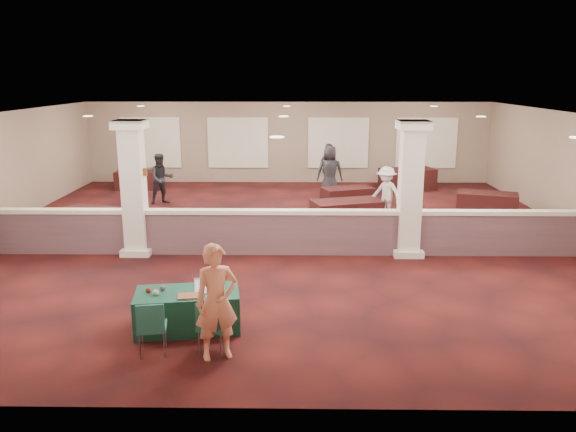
{
  "coord_description": "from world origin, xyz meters",
  "views": [
    {
      "loc": [
        0.32,
        -14.43,
        4.17
      ],
      "look_at": [
        0.14,
        -2.0,
        1.07
      ],
      "focal_mm": 35.0,
      "sensor_mm": 36.0,
      "label": 1
    }
  ],
  "objects_px": {
    "conf_chair_side": "(151,324)",
    "near_table": "(188,310)",
    "conf_chair_main": "(211,323)",
    "far_table_back_left": "(139,180)",
    "woman": "(217,302)",
    "attendee_b": "(386,193)",
    "attendee_a": "(162,179)",
    "far_table_back_center": "(347,197)",
    "far_table_front_right": "(487,204)",
    "attendee_c": "(328,168)",
    "attendee_d": "(330,172)",
    "far_table_front_left": "(93,221)",
    "far_table_front_center": "(346,214)",
    "far_table_back_right": "(407,179)"
  },
  "relations": [
    {
      "from": "conf_chair_side",
      "to": "attendee_a",
      "type": "relative_size",
      "value": 0.52
    },
    {
      "from": "near_table",
      "to": "attendee_d",
      "type": "distance_m",
      "value": 10.96
    },
    {
      "from": "woman",
      "to": "attendee_a",
      "type": "height_order",
      "value": "woman"
    },
    {
      "from": "attendee_a",
      "to": "attendee_c",
      "type": "xyz_separation_m",
      "value": [
        5.68,
        2.0,
        0.06
      ]
    },
    {
      "from": "far_table_back_left",
      "to": "attendee_b",
      "type": "relative_size",
      "value": 1.05
    },
    {
      "from": "conf_chair_side",
      "to": "attendee_d",
      "type": "distance_m",
      "value": 11.95
    },
    {
      "from": "far_table_front_right",
      "to": "attendee_a",
      "type": "height_order",
      "value": "attendee_a"
    },
    {
      "from": "far_table_back_center",
      "to": "far_table_back_left",
      "type": "bearing_deg",
      "value": 158.81
    },
    {
      "from": "conf_chair_side",
      "to": "attendee_a",
      "type": "distance_m",
      "value": 10.84
    },
    {
      "from": "far_table_front_center",
      "to": "attendee_b",
      "type": "xyz_separation_m",
      "value": [
        1.24,
        0.91,
        0.41
      ]
    },
    {
      "from": "far_table_back_left",
      "to": "attendee_b",
      "type": "bearing_deg",
      "value": -27.88
    },
    {
      "from": "far_table_front_left",
      "to": "far_table_back_center",
      "type": "height_order",
      "value": "far_table_front_left"
    },
    {
      "from": "conf_chair_main",
      "to": "far_table_back_right",
      "type": "relative_size",
      "value": 0.43
    },
    {
      "from": "far_table_front_left",
      "to": "far_table_back_left",
      "type": "bearing_deg",
      "value": 94.0
    },
    {
      "from": "far_table_front_left",
      "to": "far_table_back_center",
      "type": "relative_size",
      "value": 1.07
    },
    {
      "from": "conf_chair_main",
      "to": "attendee_c",
      "type": "bearing_deg",
      "value": 91.41
    },
    {
      "from": "far_table_front_left",
      "to": "attendee_d",
      "type": "height_order",
      "value": "attendee_d"
    },
    {
      "from": "attendee_b",
      "to": "attendee_c",
      "type": "relative_size",
      "value": 0.89
    },
    {
      "from": "attendee_a",
      "to": "attendee_c",
      "type": "bearing_deg",
      "value": -8.07
    },
    {
      "from": "far_table_back_left",
      "to": "attendee_a",
      "type": "height_order",
      "value": "attendee_a"
    },
    {
      "from": "far_table_back_right",
      "to": "attendee_a",
      "type": "height_order",
      "value": "attendee_a"
    },
    {
      "from": "near_table",
      "to": "attendee_d",
      "type": "bearing_deg",
      "value": 65.58
    },
    {
      "from": "conf_chair_main",
      "to": "conf_chair_side",
      "type": "relative_size",
      "value": 0.98
    },
    {
      "from": "far_table_front_left",
      "to": "far_table_back_left",
      "type": "distance_m",
      "value": 6.22
    },
    {
      "from": "far_table_front_center",
      "to": "far_table_front_right",
      "type": "relative_size",
      "value": 1.08
    },
    {
      "from": "attendee_b",
      "to": "attendee_a",
      "type": "bearing_deg",
      "value": -151.03
    },
    {
      "from": "far_table_back_center",
      "to": "attendee_c",
      "type": "bearing_deg",
      "value": 101.46
    },
    {
      "from": "far_table_front_left",
      "to": "attendee_b",
      "type": "bearing_deg",
      "value": 11.18
    },
    {
      "from": "far_table_back_left",
      "to": "woman",
      "type": "bearing_deg",
      "value": -69.93
    },
    {
      "from": "far_table_front_left",
      "to": "attendee_b",
      "type": "distance_m",
      "value": 8.39
    },
    {
      "from": "attendee_b",
      "to": "attendee_d",
      "type": "relative_size",
      "value": 0.86
    },
    {
      "from": "near_table",
      "to": "conf_chair_main",
      "type": "relative_size",
      "value": 2.02
    },
    {
      "from": "near_table",
      "to": "far_table_back_center",
      "type": "relative_size",
      "value": 1.07
    },
    {
      "from": "far_table_front_right",
      "to": "woman",
      "type": "bearing_deg",
      "value": -127.84
    },
    {
      "from": "far_table_back_right",
      "to": "attendee_a",
      "type": "xyz_separation_m",
      "value": [
        -8.7,
        -2.5,
        0.44
      ]
    },
    {
      "from": "attendee_b",
      "to": "far_table_back_left",
      "type": "bearing_deg",
      "value": -162.77
    },
    {
      "from": "conf_chair_main",
      "to": "far_table_back_left",
      "type": "distance_m",
      "value": 13.84
    },
    {
      "from": "far_table_back_center",
      "to": "attendee_b",
      "type": "xyz_separation_m",
      "value": [
        1.0,
        -1.61,
        0.47
      ]
    },
    {
      "from": "attendee_a",
      "to": "attendee_b",
      "type": "bearing_deg",
      "value": -43.6
    },
    {
      "from": "near_table",
      "to": "far_table_back_left",
      "type": "xyz_separation_m",
      "value": [
        -4.15,
        12.14,
        0.01
      ]
    },
    {
      "from": "woman",
      "to": "attendee_d",
      "type": "distance_m",
      "value": 11.75
    },
    {
      "from": "conf_chair_main",
      "to": "far_table_back_center",
      "type": "distance_m",
      "value": 10.49
    },
    {
      "from": "near_table",
      "to": "far_table_back_left",
      "type": "distance_m",
      "value": 12.83
    },
    {
      "from": "attendee_b",
      "to": "far_table_front_right",
      "type": "bearing_deg",
      "value": 54.33
    },
    {
      "from": "far_table_back_right",
      "to": "near_table",
      "type": "bearing_deg",
      "value": -116.4
    },
    {
      "from": "far_table_front_center",
      "to": "far_table_back_right",
      "type": "bearing_deg",
      "value": 63.21
    },
    {
      "from": "attendee_c",
      "to": "far_table_back_center",
      "type": "bearing_deg",
      "value": -131.41
    },
    {
      "from": "conf_chair_side",
      "to": "near_table",
      "type": "bearing_deg",
      "value": 58.84
    },
    {
      "from": "far_table_back_left",
      "to": "far_table_front_left",
      "type": "bearing_deg",
      "value": -86.0
    },
    {
      "from": "far_table_front_left",
      "to": "attendee_a",
      "type": "relative_size",
      "value": 1.02
    }
  ]
}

